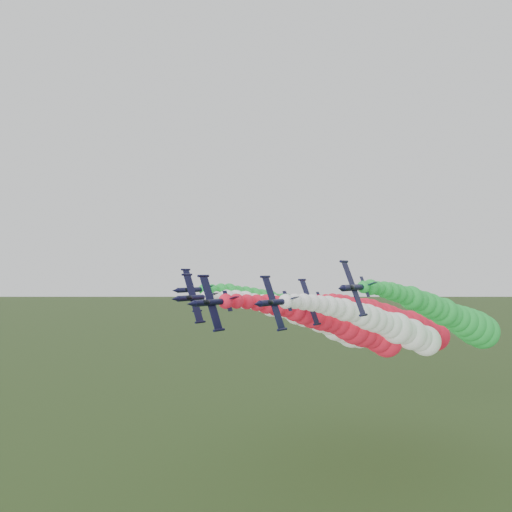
# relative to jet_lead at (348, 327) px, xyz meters

# --- Properties ---
(jet_lead) EXTENTS (15.00, 71.86, 22.48)m
(jet_lead) POSITION_rel_jet_lead_xyz_m (0.00, 0.00, 0.00)
(jet_lead) COLOR black
(jet_lead) RESTS_ON ground
(jet_inner_left) EXTENTS (14.59, 71.44, 22.07)m
(jet_inner_left) POSITION_rel_jet_lead_xyz_m (-10.92, 7.91, -0.07)
(jet_inner_left) COLOR black
(jet_inner_left) RESTS_ON ground
(jet_inner_right) EXTENTS (14.86, 71.71, 22.34)m
(jet_inner_right) POSITION_rel_jet_lead_xyz_m (7.79, 8.89, -0.26)
(jet_inner_right) COLOR black
(jet_inner_right) RESTS_ON ground
(jet_outer_left) EXTENTS (14.67, 71.53, 22.15)m
(jet_outer_left) POSITION_rel_jet_lead_xyz_m (-21.50, 17.94, 1.16)
(jet_outer_left) COLOR black
(jet_outer_left) RESTS_ON ground
(jet_outer_right) EXTENTS (15.36, 72.22, 22.84)m
(jet_outer_right) POSITION_rel_jet_lead_xyz_m (21.21, 18.08, 1.82)
(jet_outer_right) COLOR black
(jet_outer_right) RESTS_ON ground
(jet_trail) EXTENTS (15.38, 72.23, 22.86)m
(jet_trail) POSITION_rel_jet_lead_xyz_m (4.72, 28.65, -1.38)
(jet_trail) COLOR black
(jet_trail) RESTS_ON ground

